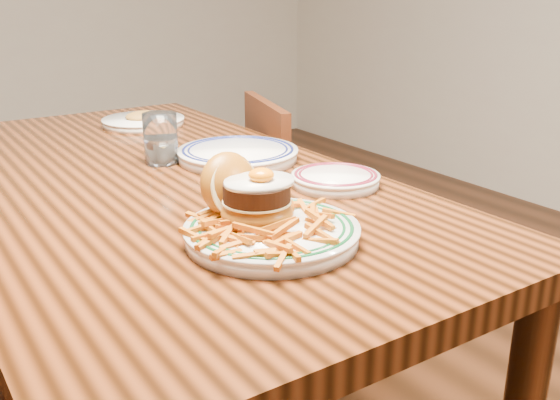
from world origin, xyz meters
TOP-DOWN VIEW (x-y plane):
  - table at (0.00, 0.00)m, footprint 0.85×1.60m
  - chair_right at (0.57, 0.22)m, footprint 0.48×0.48m
  - main_plate at (0.01, -0.45)m, footprint 0.29×0.31m
  - side_plate at (0.29, -0.29)m, footprint 0.19×0.19m
  - rear_plate at (0.22, 0.00)m, footprint 0.29×0.29m
  - water_glass at (0.06, 0.08)m, footprint 0.08×0.08m
  - far_plate at (0.18, 0.50)m, footprint 0.24×0.24m

SIDE VIEW (x-z plane):
  - chair_right at x=0.57m, z-range 0.03..0.86m
  - table at x=0.00m, z-range 0.29..1.04m
  - far_plate at x=0.18m, z-range 0.74..0.79m
  - side_plate at x=0.29m, z-range 0.75..0.78m
  - rear_plate at x=0.22m, z-range 0.75..0.78m
  - main_plate at x=0.01m, z-range 0.72..0.86m
  - water_glass at x=0.06m, z-range 0.74..0.86m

